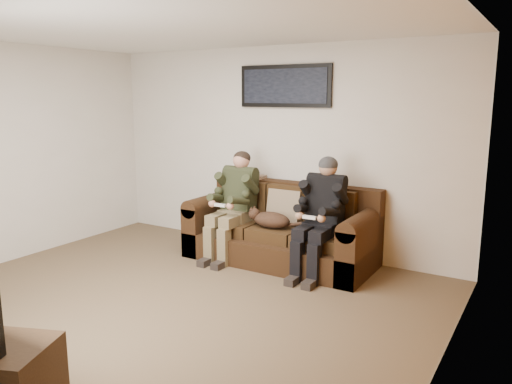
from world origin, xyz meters
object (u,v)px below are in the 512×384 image
Objects in this scene: framed_poster at (285,86)px; person_right at (321,209)px; sofa at (283,232)px; person_left at (234,198)px; cat at (270,219)px.

person_right is at bearing -36.31° from framed_poster.
framed_poster reaches higher than sofa.
person_right reaches higher than person_left.
framed_poster is (-0.20, 0.39, 1.75)m from sofa.
cat is (0.54, -0.05, -0.19)m from person_left.
person_right is (0.58, -0.19, 0.39)m from sofa.
person_left reaches higher than cat.
sofa is 0.72m from person_left.
sofa is 3.42× the size of cat.
person_left is at bearing -179.98° from person_right.
framed_poster is at bearing 103.92° from cat.
cat is (-0.05, -0.24, 0.20)m from sofa.
sofa is 1.80m from framed_poster.
sofa is 0.31m from cat.
framed_poster is (-0.15, 0.62, 1.55)m from cat.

